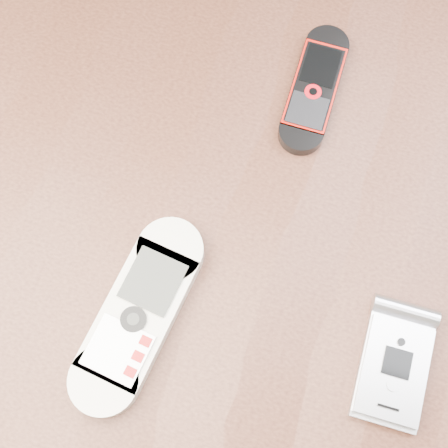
% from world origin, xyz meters
% --- Properties ---
extents(ground, '(4.00, 4.00, 0.00)m').
position_xyz_m(ground, '(0.00, 0.00, 0.00)').
color(ground, '#472B19').
rests_on(ground, ground).
extents(table, '(1.20, 0.80, 0.75)m').
position_xyz_m(table, '(0.00, 0.00, 0.64)').
color(table, black).
rests_on(table, ground).
extents(nokia_white, '(0.08, 0.18, 0.02)m').
position_xyz_m(nokia_white, '(-0.04, -0.09, 0.76)').
color(nokia_white, beige).
rests_on(nokia_white, table).
extents(nokia_black_red, '(0.04, 0.13, 0.01)m').
position_xyz_m(nokia_black_red, '(0.04, 0.15, 0.76)').
color(nokia_black_red, black).
rests_on(nokia_black_red, table).
extents(motorola_razr, '(0.06, 0.10, 0.02)m').
position_xyz_m(motorola_razr, '(0.17, -0.07, 0.76)').
color(motorola_razr, '#B4B4B8').
rests_on(motorola_razr, table).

